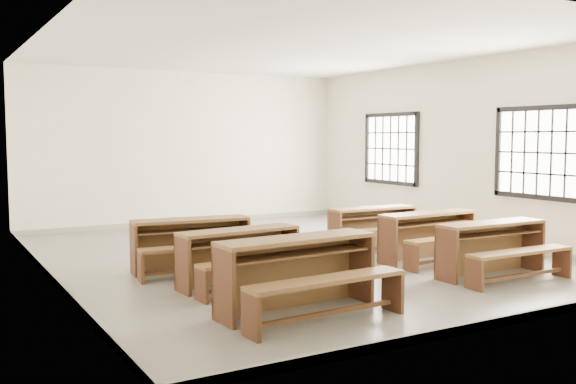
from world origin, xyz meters
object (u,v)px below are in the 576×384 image
desk_set_3 (494,245)px  desk_set_5 (374,225)px  desk_set_1 (241,253)px  desk_set_2 (192,241)px  desk_set_4 (430,233)px  desk_set_0 (300,269)px

desk_set_3 → desk_set_5: (-0.08, 2.47, -0.02)m
desk_set_1 → desk_set_3: desk_set_3 is taller
desk_set_1 → desk_set_2: (-0.20, 1.14, 0.01)m
desk_set_4 → desk_set_3: bearing=-92.4°
desk_set_0 → desk_set_2: size_ratio=1.08×
desk_set_2 → desk_set_3: same height
desk_set_0 → desk_set_2: 2.55m
desk_set_4 → desk_set_5: size_ratio=1.06×
desk_set_0 → desk_set_1: desk_set_0 is taller
desk_set_1 → desk_set_4: bearing=-3.9°
desk_set_0 → desk_set_1: 1.41m
desk_set_2 → desk_set_5: size_ratio=1.09×
desk_set_0 → desk_set_5: bearing=38.3°
desk_set_1 → desk_set_4: 3.14m
desk_set_4 → desk_set_0: bearing=-157.3°
desk_set_0 → desk_set_4: 3.46m
desk_set_1 → desk_set_2: bearing=95.3°
desk_set_1 → desk_set_4: desk_set_4 is taller
desk_set_3 → desk_set_4: desk_set_3 is taller
desk_set_0 → desk_set_1: (-0.00, 1.41, -0.05)m
desk_set_1 → desk_set_5: 3.31m
desk_set_0 → desk_set_5: size_ratio=1.18×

